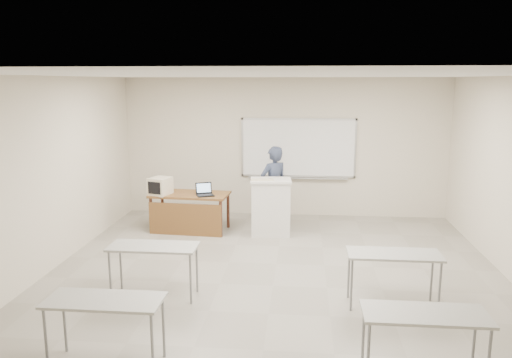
# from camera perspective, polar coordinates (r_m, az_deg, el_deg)

# --- Properties ---
(floor) EXTENTS (7.00, 8.00, 0.01)m
(floor) POSITION_cam_1_polar(r_m,az_deg,el_deg) (7.41, 1.95, -12.13)
(floor) COLOR gray
(floor) RESTS_ON ground
(whiteboard) EXTENTS (2.48, 0.10, 1.31)m
(whiteboard) POSITION_cam_1_polar(r_m,az_deg,el_deg) (10.86, 4.86, 3.47)
(whiteboard) COLOR white
(whiteboard) RESTS_ON floor
(student_desks) EXTENTS (4.40, 2.20, 0.73)m
(student_desks) POSITION_cam_1_polar(r_m,az_deg,el_deg) (5.90, 1.18, -11.27)
(student_desks) COLOR #9F9F9A
(student_desks) RESTS_ON floor
(instructor_desk) EXTENTS (1.51, 0.75, 0.75)m
(instructor_desk) POSITION_cam_1_polar(r_m,az_deg,el_deg) (9.83, -7.68, -2.90)
(instructor_desk) COLOR brown
(instructor_desk) RESTS_ON floor
(podium) EXTENTS (0.77, 0.56, 1.08)m
(podium) POSITION_cam_1_polar(r_m,az_deg,el_deg) (9.61, 1.68, -3.19)
(podium) COLOR silver
(podium) RESTS_ON floor
(crt_monitor) EXTENTS (0.36, 0.41, 0.34)m
(crt_monitor) POSITION_cam_1_polar(r_m,az_deg,el_deg) (9.87, -10.86, -0.80)
(crt_monitor) COLOR beige
(crt_monitor) RESTS_ON instructor_desk
(laptop) EXTENTS (0.32, 0.29, 0.24)m
(laptop) POSITION_cam_1_polar(r_m,az_deg,el_deg) (9.68, -5.75, -1.54)
(laptop) COLOR black
(laptop) RESTS_ON instructor_desk
(mouse) EXTENTS (0.11, 0.10, 0.04)m
(mouse) POSITION_cam_1_polar(r_m,az_deg,el_deg) (9.89, -6.37, -1.51)
(mouse) COLOR #A5A6AD
(mouse) RESTS_ON instructor_desk
(keyboard) EXTENTS (0.45, 0.20, 0.02)m
(keyboard) POSITION_cam_1_polar(r_m,az_deg,el_deg) (9.38, 0.74, -0.09)
(keyboard) COLOR beige
(keyboard) RESTS_ON podium
(presenter) EXTENTS (0.72, 0.68, 1.65)m
(presenter) POSITION_cam_1_polar(r_m,az_deg,el_deg) (10.04, 2.03, -0.91)
(presenter) COLOR black
(presenter) RESTS_ON floor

